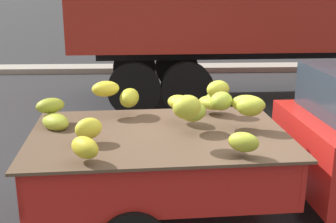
{
  "coord_description": "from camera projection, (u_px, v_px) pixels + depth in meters",
  "views": [
    {
      "loc": [
        -0.91,
        -4.46,
        2.62
      ],
      "look_at": [
        -0.71,
        0.32,
        1.2
      ],
      "focal_mm": 46.68,
      "sensor_mm": 36.0,
      "label": 1
    }
  ],
  "objects": [
    {
      "name": "ground",
      "position": [
        230.0,
        218.0,
        5.05
      ],
      "size": [
        220.0,
        220.0,
        0.0
      ],
      "primitive_type": "plane",
      "color": "#28282B"
    },
    {
      "name": "curb_strip",
      "position": [
        179.0,
        68.0,
        13.47
      ],
      "size": [
        80.0,
        0.8,
        0.16
      ],
      "primitive_type": "cube",
      "color": "gray",
      "rests_on": "ground"
    },
    {
      "name": "pickup_truck",
      "position": [
        325.0,
        144.0,
        4.89
      ],
      "size": [
        4.89,
        2.06,
        1.7
      ],
      "rotation": [
        0.0,
        0.0,
        0.06
      ],
      "color": "#B21E19",
      "rests_on": "ground"
    }
  ]
}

